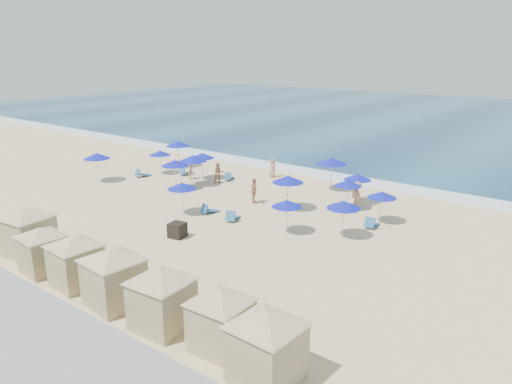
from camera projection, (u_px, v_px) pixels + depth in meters
ground at (191, 221)px, 31.81m from camera, size 160.00×160.00×0.00m
ocean at (456, 122)px, 73.55m from camera, size 160.00×80.00×0.06m
surf_line at (317, 173)px, 43.56m from camera, size 160.00×2.50×0.08m
trash_bin at (177, 230)px, 29.01m from camera, size 1.00×1.00×0.87m
cabana_0 at (27, 225)px, 26.23m from camera, size 4.64×4.64×2.92m
cabana_1 at (42, 244)px, 24.31m from camera, size 4.03×4.03×2.54m
cabana_2 at (75, 254)px, 22.87m from camera, size 4.29×4.29×2.70m
cabana_3 at (113, 270)px, 21.07m from camera, size 4.55×4.55×2.86m
cabana_4 at (161, 291)px, 19.35m from camera, size 4.40×4.40×2.77m
cabana_5 at (221, 312)px, 18.00m from camera, size 4.15×4.15×2.60m
cabana_6 at (267, 337)px, 16.25m from camera, size 4.45×4.45×2.79m
umbrella_0 at (160, 153)px, 43.12m from camera, size 1.89×1.89×2.15m
umbrella_1 at (97, 156)px, 40.51m from camera, size 2.19×2.19×2.49m
umbrella_2 at (178, 144)px, 45.64m from camera, size 2.19×2.19×2.49m
umbrella_3 at (175, 163)px, 38.20m from camera, size 2.16×2.16×2.46m
umbrella_4 at (202, 156)px, 41.32m from camera, size 2.04×2.04×2.32m
umbrella_5 at (193, 158)px, 39.33m from camera, size 2.26×2.26×2.57m
umbrella_6 at (182, 186)px, 32.63m from camera, size 1.96×1.96×2.23m
umbrella_7 at (288, 179)px, 33.44m from camera, size 2.18×2.18×2.49m
umbrella_8 at (287, 203)px, 29.29m from camera, size 1.87×1.87×2.12m
umbrella_9 at (358, 177)px, 34.85m from camera, size 1.96×1.96×2.23m
umbrella_10 at (348, 183)px, 33.62m from camera, size 1.88×1.88×2.14m
umbrella_11 at (344, 205)px, 28.56m from camera, size 2.02×2.02×2.30m
umbrella_12 at (382, 195)px, 31.02m from camera, size 1.86×1.86×2.12m
umbrella_13 at (332, 161)px, 38.01m from camera, size 2.35×2.35×2.68m
beach_chair_0 at (141, 174)px, 42.52m from camera, size 0.91×1.49×0.76m
beach_chair_1 at (185, 172)px, 43.15m from camera, size 0.72×1.44×0.77m
beach_chair_2 at (229, 177)px, 41.62m from camera, size 1.05×1.40×0.70m
beach_chair_3 at (209, 210)px, 33.23m from camera, size 0.81×1.38×0.71m
beach_chair_4 at (232, 217)px, 31.82m from camera, size 1.10×1.53×0.77m
beach_chair_5 at (371, 223)px, 30.62m from camera, size 0.75×1.41×0.75m
beachgoer_0 at (190, 169)px, 41.68m from camera, size 0.73×0.75×1.74m
beachgoer_1 at (218, 173)px, 40.40m from camera, size 1.02×1.04×1.69m
beachgoer_2 at (254, 191)px, 35.23m from camera, size 1.10×1.01×1.80m
beachgoer_3 at (357, 195)px, 34.14m from camera, size 1.38×1.17×1.86m
beachgoer_4 at (272, 168)px, 42.35m from camera, size 0.93×0.79×1.61m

